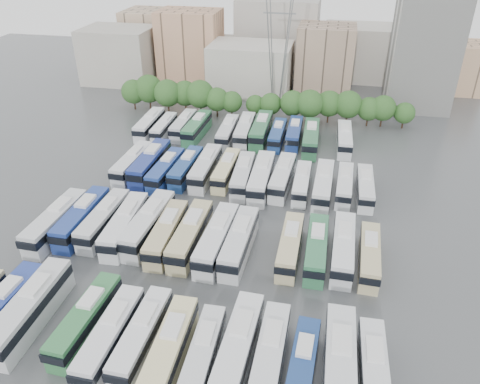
% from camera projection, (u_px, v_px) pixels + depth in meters
% --- Properties ---
extents(ground, '(220.00, 220.00, 0.00)m').
position_uv_depth(ground, '(216.00, 223.00, 68.69)').
color(ground, '#424447').
rests_on(ground, ground).
extents(tree_line, '(65.03, 7.74, 8.10)m').
position_uv_depth(tree_line, '(251.00, 99.00, 102.48)').
color(tree_line, black).
rests_on(tree_line, ground).
extents(city_buildings, '(102.00, 35.00, 20.00)m').
position_uv_depth(city_buildings, '(253.00, 49.00, 126.63)').
color(city_buildings, '#9E998E').
rests_on(city_buildings, ground).
extents(apartment_tower, '(14.00, 14.00, 26.00)m').
position_uv_depth(apartment_tower, '(424.00, 50.00, 105.11)').
color(apartment_tower, silver).
rests_on(apartment_tower, ground).
extents(electricity_pylon, '(9.00, 6.91, 33.83)m').
position_uv_depth(electricity_pylon, '(279.00, 25.00, 101.06)').
color(electricity_pylon, slate).
rests_on(electricity_pylon, ground).
extents(bus_r0_s1, '(3.29, 12.80, 3.98)m').
position_uv_depth(bus_r0_s1, '(1.00, 309.00, 50.96)').
color(bus_r0_s1, navy).
rests_on(bus_r0_s1, ground).
extents(bus_r0_s2, '(3.11, 13.70, 4.29)m').
position_uv_depth(bus_r0_s2, '(30.00, 309.00, 50.77)').
color(bus_r0_s2, silver).
rests_on(bus_r0_s2, ground).
extents(bus_r0_s4, '(3.21, 12.11, 3.76)m').
position_uv_depth(bus_r0_s4, '(86.00, 319.00, 49.80)').
color(bus_r0_s4, '#30713F').
rests_on(bus_r0_s4, ground).
extents(bus_r0_s5, '(2.84, 12.15, 3.80)m').
position_uv_depth(bus_r0_s5, '(111.00, 335.00, 47.85)').
color(bus_r0_s5, silver).
rests_on(bus_r0_s5, ground).
extents(bus_r0_s6, '(2.81, 11.84, 3.70)m').
position_uv_depth(bus_r0_s6, '(142.00, 336.00, 47.89)').
color(bus_r0_s6, silver).
rests_on(bus_r0_s6, ground).
extents(bus_r0_s7, '(2.96, 12.53, 3.92)m').
position_uv_depth(bus_r0_s7, '(169.00, 351.00, 46.09)').
color(bus_r0_s7, beige).
rests_on(bus_r0_s7, ground).
extents(bus_r0_s8, '(2.68, 11.19, 3.50)m').
position_uv_depth(bus_r0_s8, '(203.00, 355.00, 45.90)').
color(bus_r0_s8, silver).
rests_on(bus_r0_s8, ground).
extents(bus_r0_s9, '(3.27, 13.05, 4.06)m').
position_uv_depth(bus_r0_s9, '(238.00, 348.00, 46.25)').
color(bus_r0_s9, silver).
rests_on(bus_r0_s9, ground).
extents(bus_r0_s10, '(2.74, 12.11, 3.79)m').
position_uv_depth(bus_r0_s10, '(270.00, 356.00, 45.56)').
color(bus_r0_s10, silver).
rests_on(bus_r0_s10, ground).
extents(bus_r0_s11, '(2.91, 10.98, 3.41)m').
position_uv_depth(bus_r0_s11, '(302.00, 368.00, 44.66)').
color(bus_r0_s11, navy).
rests_on(bus_r0_s11, ground).
extents(bus_r0_s12, '(3.11, 13.55, 4.24)m').
position_uv_depth(bus_r0_s12, '(339.00, 367.00, 44.20)').
color(bus_r0_s12, silver).
rests_on(bus_r0_s12, ground).
extents(bus_r0_s13, '(2.80, 11.60, 3.62)m').
position_uv_depth(bus_r0_s13, '(373.00, 373.00, 43.99)').
color(bus_r0_s13, silver).
rests_on(bus_r0_s13, ground).
extents(bus_r1_s0, '(3.27, 13.30, 4.15)m').
position_uv_depth(bus_r1_s0, '(56.00, 221.00, 65.46)').
color(bus_r1_s0, silver).
rests_on(bus_r1_s0, ground).
extents(bus_r1_s1, '(2.85, 12.91, 4.05)m').
position_uv_depth(bus_r1_s1, '(82.00, 218.00, 66.37)').
color(bus_r1_s1, navy).
rests_on(bus_r1_s1, ground).
extents(bus_r1_s2, '(2.93, 12.56, 3.93)m').
position_uv_depth(bus_r1_s2, '(104.00, 219.00, 66.10)').
color(bus_r1_s2, silver).
rests_on(bus_r1_s2, ground).
extents(bus_r1_s3, '(3.43, 13.03, 4.05)m').
position_uv_depth(bus_r1_s3, '(125.00, 225.00, 64.81)').
color(bus_r1_s3, silver).
rests_on(bus_r1_s3, ground).
extents(bus_r1_s4, '(3.57, 13.64, 4.24)m').
position_uv_depth(bus_r1_s4, '(148.00, 224.00, 64.87)').
color(bus_r1_s4, silver).
rests_on(bus_r1_s4, ground).
extents(bus_r1_s5, '(3.02, 12.61, 3.94)m').
position_uv_depth(bus_r1_s5, '(167.00, 233.00, 63.24)').
color(bus_r1_s5, tan).
rests_on(bus_r1_s5, ground).
extents(bus_r1_s6, '(3.01, 13.16, 4.12)m').
position_uv_depth(bus_r1_s6, '(191.00, 234.00, 62.79)').
color(bus_r1_s6, tan).
rests_on(bus_r1_s6, ground).
extents(bus_r1_s7, '(3.39, 13.42, 4.18)m').
position_uv_depth(bus_r1_s7, '(217.00, 239.00, 61.87)').
color(bus_r1_s7, silver).
rests_on(bus_r1_s7, ground).
extents(bus_r1_s8, '(3.13, 12.97, 4.05)m').
position_uv_depth(bus_r1_s8, '(239.00, 242.00, 61.45)').
color(bus_r1_s8, silver).
rests_on(bus_r1_s8, ground).
extents(bus_r1_s10, '(2.63, 11.84, 3.71)m').
position_uv_depth(bus_r1_s10, '(290.00, 245.00, 61.01)').
color(bus_r1_s10, '#C4B687').
rests_on(bus_r1_s10, ground).
extents(bus_r1_s11, '(2.71, 12.05, 3.77)m').
position_uv_depth(bus_r1_s11, '(316.00, 248.00, 60.48)').
color(bus_r1_s11, '#2F6F47').
rests_on(bus_r1_s11, ground).
extents(bus_r1_s12, '(3.01, 12.70, 3.97)m').
position_uv_depth(bus_r1_s12, '(343.00, 248.00, 60.40)').
color(bus_r1_s12, silver).
rests_on(bus_r1_s12, ground).
extents(bus_r1_s13, '(2.86, 11.44, 3.57)m').
position_uv_depth(bus_r1_s13, '(369.00, 255.00, 59.32)').
color(bus_r1_s13, tan).
rests_on(bus_r1_s13, ground).
extents(bus_r2_s1, '(3.11, 12.48, 3.89)m').
position_uv_depth(bus_r2_s1, '(132.00, 163.00, 81.26)').
color(bus_r2_s1, silver).
rests_on(bus_r2_s1, ground).
extents(bus_r2_s2, '(3.12, 13.65, 4.27)m').
position_uv_depth(bus_r2_s2, '(150.00, 163.00, 80.86)').
color(bus_r2_s2, navy).
rests_on(bus_r2_s2, ground).
extents(bus_r2_s3, '(3.22, 12.22, 3.80)m').
position_uv_depth(bus_r2_s3, '(166.00, 170.00, 79.20)').
color(bus_r2_s3, navy).
rests_on(bus_r2_s3, ground).
extents(bus_r2_s4, '(3.03, 11.99, 3.74)m').
position_uv_depth(bus_r2_s4, '(186.00, 168.00, 79.94)').
color(bus_r2_s4, navy).
rests_on(bus_r2_s4, ground).
extents(bus_r2_s5, '(2.83, 12.84, 4.03)m').
position_uv_depth(bus_r2_s5, '(206.00, 168.00, 79.65)').
color(bus_r2_s5, silver).
rests_on(bus_r2_s5, ground).
extents(bus_r2_s6, '(2.70, 11.74, 3.67)m').
position_uv_depth(bus_r2_s6, '(226.00, 170.00, 79.27)').
color(bus_r2_s6, beige).
rests_on(bus_r2_s6, ground).
extents(bus_r2_s7, '(3.31, 12.45, 3.87)m').
position_uv_depth(bus_r2_s7, '(243.00, 175.00, 77.41)').
color(bus_r2_s7, silver).
rests_on(bus_r2_s7, ground).
extents(bus_r2_s8, '(3.18, 13.54, 4.23)m').
position_uv_depth(bus_r2_s8, '(261.00, 177.00, 76.48)').
color(bus_r2_s8, silver).
rests_on(bus_r2_s8, ground).
extents(bus_r2_s9, '(3.30, 12.62, 3.93)m').
position_uv_depth(bus_r2_s9, '(282.00, 177.00, 76.94)').
color(bus_r2_s9, silver).
rests_on(bus_r2_s9, ground).
extents(bus_r2_s10, '(2.44, 11.00, 3.45)m').
position_uv_depth(bus_r2_s10, '(302.00, 183.00, 75.64)').
color(bus_r2_s10, white).
rests_on(bus_r2_s10, ground).
extents(bus_r2_s11, '(3.03, 12.71, 3.97)m').
position_uv_depth(bus_r2_s11, '(323.00, 185.00, 74.52)').
color(bus_r2_s11, silver).
rests_on(bus_r2_s11, ground).
extents(bus_r2_s12, '(2.77, 11.25, 3.51)m').
position_uv_depth(bus_r2_s12, '(344.00, 185.00, 75.03)').
color(bus_r2_s12, silver).
rests_on(bus_r2_s12, ground).
extents(bus_r2_s13, '(2.56, 11.32, 3.55)m').
position_uv_depth(bus_r2_s13, '(365.00, 187.00, 74.31)').
color(bus_r2_s13, silver).
rests_on(bus_r2_s13, ground).
extents(bus_r3_s0, '(2.97, 12.47, 3.90)m').
position_uv_depth(bus_r3_s0, '(150.00, 124.00, 96.46)').
color(bus_r3_s0, silver).
rests_on(bus_r3_s0, ground).
extents(bus_r3_s1, '(2.49, 10.91, 3.41)m').
position_uv_depth(bus_r3_s1, '(164.00, 127.00, 95.67)').
color(bus_r3_s1, silver).
rests_on(bus_r3_s1, ground).
extents(bus_r3_s2, '(2.64, 11.69, 3.66)m').
position_uv_depth(bus_r3_s2, '(183.00, 125.00, 96.41)').
color(bus_r3_s2, silver).
rests_on(bus_r3_s2, ground).
extents(bus_r3_s3, '(3.18, 12.64, 3.94)m').
position_uv_depth(bus_r3_s3, '(197.00, 127.00, 94.96)').
color(bus_r3_s3, '#317248').
rests_on(bus_r3_s3, ground).
extents(bus_r3_s5, '(2.96, 12.12, 3.78)m').
position_uv_depth(bus_r3_s5, '(228.00, 132.00, 93.24)').
color(bus_r3_s5, silver).
rests_on(bus_r3_s5, ground).
extents(bus_r3_s6, '(3.28, 12.80, 3.98)m').
position_uv_depth(bus_r3_s6, '(245.00, 130.00, 93.67)').
color(bus_r3_s6, silver).
rests_on(bus_r3_s6, ground).
extents(bus_r3_s7, '(3.12, 13.68, 4.28)m').
position_uv_depth(bus_r3_s7, '(261.00, 130.00, 93.49)').
color(bus_r3_s7, '#2C6740').
rests_on(bus_r3_s7, ground).
extents(bus_r3_s8, '(2.46, 11.29, 3.54)m').
position_uv_depth(bus_r3_s8, '(277.00, 135.00, 92.30)').
color(bus_r3_s8, navy).
rests_on(bus_r3_s8, ground).
extents(bus_r3_s9, '(2.76, 11.88, 3.72)m').
position_uv_depth(bus_r3_s9, '(294.00, 133.00, 92.72)').
color(bus_r3_s9, navy).
rests_on(bus_r3_s9, ground).
extents(bus_r3_s10, '(3.25, 13.28, 4.14)m').
position_uv_depth(bus_r3_s10, '(311.00, 138.00, 90.27)').
color(bus_r3_s10, '#2B6640').
rests_on(bus_r3_s10, ground).
extents(bus_r3_s12, '(3.04, 12.30, 3.83)m').
position_uv_depth(bus_r3_s12, '(344.00, 139.00, 90.25)').
color(bus_r3_s12, silver).
rests_on(bus_r3_s12, ground).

